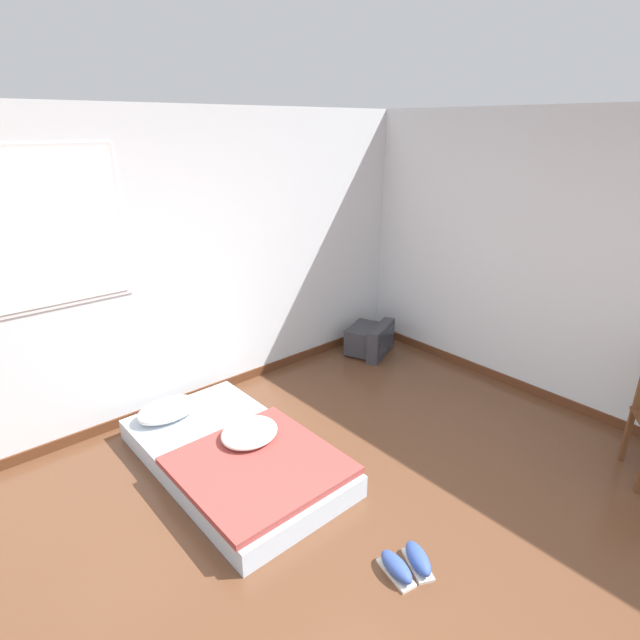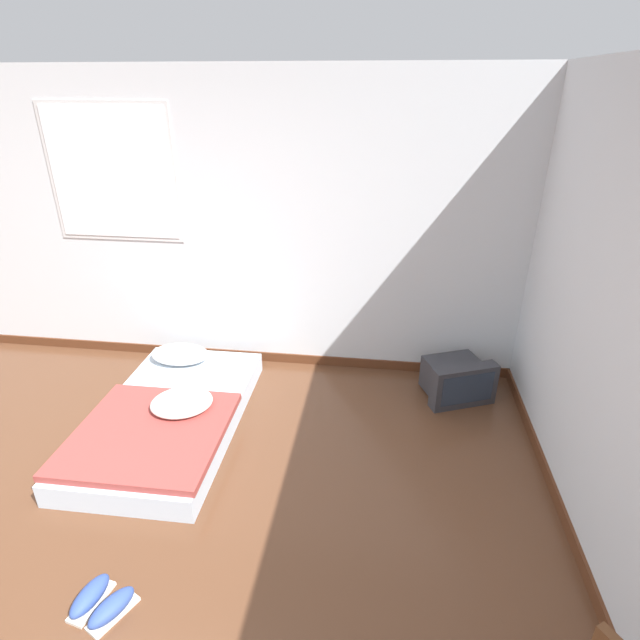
% 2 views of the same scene
% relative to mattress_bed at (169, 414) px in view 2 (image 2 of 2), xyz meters
% --- Properties ---
extents(ground_plane, '(20.00, 20.00, 0.00)m').
position_rel_mattress_bed_xyz_m(ground_plane, '(-0.09, -1.53, -0.12)').
color(ground_plane, brown).
extents(wall_back, '(8.15, 0.08, 2.60)m').
position_rel_mattress_bed_xyz_m(wall_back, '(-0.10, 1.14, 1.18)').
color(wall_back, silver).
rests_on(wall_back, ground_plane).
extents(mattress_bed, '(1.06, 1.85, 0.32)m').
position_rel_mattress_bed_xyz_m(mattress_bed, '(0.00, 0.00, 0.00)').
color(mattress_bed, silver).
rests_on(mattress_bed, ground_plane).
extents(crt_tv, '(0.63, 0.58, 0.36)m').
position_rel_mattress_bed_xyz_m(crt_tv, '(2.26, 0.72, 0.05)').
color(crt_tv, '#333338').
rests_on(crt_tv, ground_plane).
extents(sneaker_pair, '(0.33, 0.32, 0.10)m').
position_rel_mattress_bed_xyz_m(sneaker_pair, '(0.26, -1.50, -0.07)').
color(sneaker_pair, silver).
rests_on(sneaker_pair, ground_plane).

